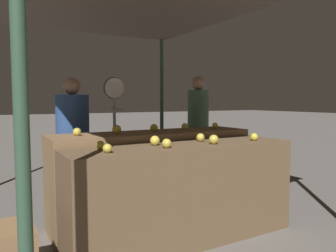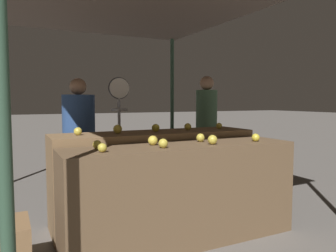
% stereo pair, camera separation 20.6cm
% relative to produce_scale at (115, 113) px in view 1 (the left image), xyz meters
% --- Properties ---
extents(ground_plane, '(60.00, 60.00, 0.00)m').
position_rel_produce_scale_xyz_m(ground_plane, '(0.18, -1.29, -1.13)').
color(ground_plane, '#66605B').
extents(market_canopy, '(3.06, 4.05, 2.48)m').
position_rel_produce_scale_xyz_m(market_canopy, '(0.18, -0.24, 1.22)').
color(market_canopy, '#33513D').
rests_on(market_canopy, ground_plane).
extents(display_counter_front, '(2.16, 0.55, 0.89)m').
position_rel_produce_scale_xyz_m(display_counter_front, '(0.18, -1.29, -0.69)').
color(display_counter_front, brown).
rests_on(display_counter_front, ground_plane).
extents(display_counter_back, '(2.16, 0.55, 0.96)m').
position_rel_produce_scale_xyz_m(display_counter_back, '(0.18, -0.69, -0.65)').
color(display_counter_back, olive).
rests_on(display_counter_back, ground_plane).
extents(apple_front_0, '(0.07, 0.07, 0.07)m').
position_rel_produce_scale_xyz_m(apple_front_0, '(-0.59, -1.39, -0.21)').
color(apple_front_0, gold).
rests_on(apple_front_0, display_counter_front).
extents(apple_front_1, '(0.08, 0.08, 0.08)m').
position_rel_produce_scale_xyz_m(apple_front_1, '(-0.07, -1.39, -0.20)').
color(apple_front_1, gold).
rests_on(apple_front_1, display_counter_front).
extents(apple_front_2, '(0.09, 0.09, 0.09)m').
position_rel_produce_scale_xyz_m(apple_front_2, '(0.43, -1.39, -0.20)').
color(apple_front_2, gold).
rests_on(apple_front_2, display_counter_front).
extents(apple_front_3, '(0.08, 0.08, 0.08)m').
position_rel_produce_scale_xyz_m(apple_front_3, '(0.93, -1.39, -0.21)').
color(apple_front_3, gold).
rests_on(apple_front_3, display_counter_front).
extents(apple_front_4, '(0.07, 0.07, 0.07)m').
position_rel_produce_scale_xyz_m(apple_front_4, '(-0.58, -1.19, -0.21)').
color(apple_front_4, gold).
rests_on(apple_front_4, display_counter_front).
extents(apple_front_5, '(0.09, 0.09, 0.09)m').
position_rel_produce_scale_xyz_m(apple_front_5, '(-0.08, -1.19, -0.20)').
color(apple_front_5, yellow).
rests_on(apple_front_5, display_counter_front).
extents(apple_front_6, '(0.08, 0.08, 0.08)m').
position_rel_produce_scale_xyz_m(apple_front_6, '(0.44, -1.17, -0.20)').
color(apple_front_6, gold).
rests_on(apple_front_6, display_counter_front).
extents(apple_back_0, '(0.08, 0.08, 0.08)m').
position_rel_produce_scale_xyz_m(apple_back_0, '(-0.63, -0.69, -0.14)').
color(apple_back_0, gold).
rests_on(apple_back_0, display_counter_back).
extents(apple_back_1, '(0.09, 0.09, 0.09)m').
position_rel_produce_scale_xyz_m(apple_back_1, '(-0.24, -0.69, -0.13)').
color(apple_back_1, yellow).
rests_on(apple_back_1, display_counter_back).
extents(apple_back_2, '(0.08, 0.08, 0.08)m').
position_rel_produce_scale_xyz_m(apple_back_2, '(0.18, -0.69, -0.13)').
color(apple_back_2, gold).
rests_on(apple_back_2, display_counter_back).
extents(apple_back_3, '(0.08, 0.08, 0.08)m').
position_rel_produce_scale_xyz_m(apple_back_3, '(0.57, -0.68, -0.14)').
color(apple_back_3, yellow).
rests_on(apple_back_3, display_counter_back).
extents(apple_back_4, '(0.07, 0.07, 0.07)m').
position_rel_produce_scale_xyz_m(apple_back_4, '(1.00, -0.69, -0.14)').
color(apple_back_4, yellow).
rests_on(apple_back_4, display_counter_back).
extents(produce_scale, '(0.26, 0.20, 1.57)m').
position_rel_produce_scale_xyz_m(produce_scale, '(0.00, 0.00, 0.00)').
color(produce_scale, '#99999E').
rests_on(produce_scale, ground_plane).
extents(person_vendor_at_scale, '(0.48, 0.48, 1.56)m').
position_rel_produce_scale_xyz_m(person_vendor_at_scale, '(-0.43, 0.31, -0.24)').
color(person_vendor_at_scale, '#2D2D38').
rests_on(person_vendor_at_scale, ground_plane).
extents(person_customer_left, '(0.42, 0.42, 1.67)m').
position_rel_produce_scale_xyz_m(person_customer_left, '(1.60, 0.51, -0.16)').
color(person_customer_left, '#2D2D38').
rests_on(person_customer_left, ground_plane).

